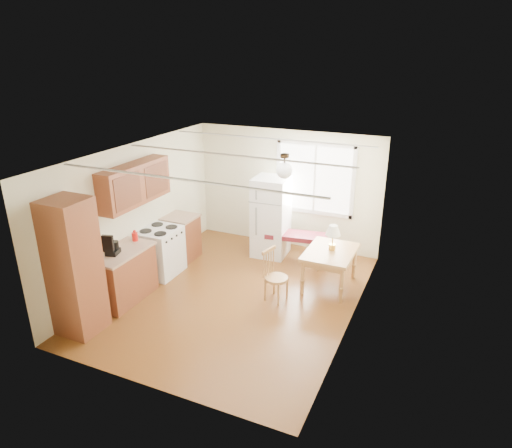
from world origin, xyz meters
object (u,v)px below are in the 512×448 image
Objects in this scene: bench at (297,237)px; dining_table at (330,256)px; refrigerator at (271,217)px; chair at (272,271)px.

dining_table reaches higher than bench.
chair is at bearing -70.20° from refrigerator.
dining_table is at bearing -50.09° from bench.
bench is at bearing 106.86° from chair.
bench is 1.43× the size of chair.
refrigerator is at bearing 150.75° from dining_table.
refrigerator is 1.84m from chair.
refrigerator is at bearing 125.37° from chair.
chair reaches higher than dining_table.
dining_table is (1.48, -0.84, -0.24)m from refrigerator.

